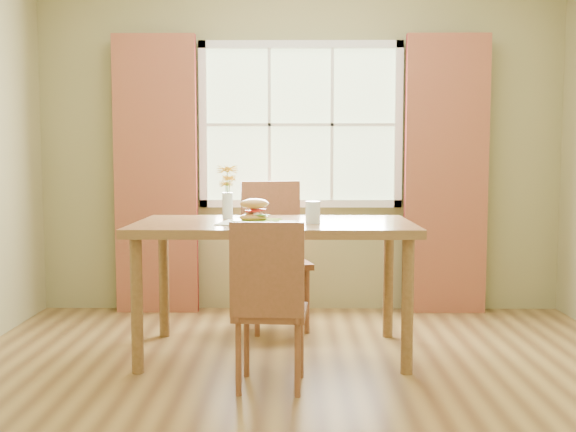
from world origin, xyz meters
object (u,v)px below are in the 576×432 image
(chair_far, at_px, (274,247))
(croissant_sandwich, at_px, (254,210))
(flower_vase, at_px, (227,186))
(water_glass, at_px, (313,213))
(chair_near, at_px, (269,298))
(dining_table, at_px, (274,236))

(chair_far, xyz_separation_m, croissant_sandwich, (-0.09, -0.86, 0.34))
(chair_far, relative_size, flower_vase, 3.02)
(water_glass, distance_m, flower_vase, 0.65)
(chair_near, relative_size, water_glass, 6.78)
(chair_far, distance_m, flower_vase, 0.74)
(chair_far, relative_size, water_glass, 7.87)
(water_glass, bearing_deg, flower_vase, 150.86)
(chair_far, distance_m, croissant_sandwich, 0.93)
(water_glass, bearing_deg, croissant_sandwich, -170.81)
(dining_table, distance_m, croissant_sandwich, 0.26)
(chair_far, xyz_separation_m, water_glass, (0.26, -0.80, 0.32))
(flower_vase, bearing_deg, croissant_sandwich, -61.70)
(water_glass, relative_size, flower_vase, 0.38)
(water_glass, bearing_deg, chair_near, -112.18)
(chair_near, xyz_separation_m, water_glass, (0.25, 0.60, 0.40))
(dining_table, relative_size, chair_near, 1.88)
(chair_near, height_order, flower_vase, flower_vase)
(chair_far, xyz_separation_m, flower_vase, (-0.29, -0.50, 0.47))
(chair_near, relative_size, flower_vase, 2.60)
(croissant_sandwich, bearing_deg, flower_vase, 91.28)
(dining_table, bearing_deg, flower_vase, 145.75)
(chair_far, bearing_deg, dining_table, -102.54)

